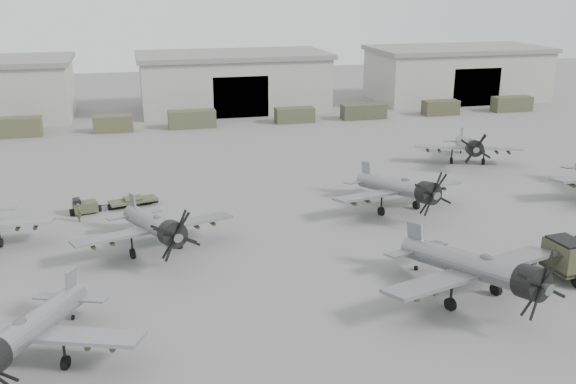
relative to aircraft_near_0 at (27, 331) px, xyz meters
name	(u,v)px	position (x,y,z in m)	size (l,w,h in m)	color
ground	(382,278)	(21.64, 5.57, -2.14)	(220.00, 220.00, 0.00)	slate
hangar_center	(233,81)	(21.64, 67.53, 2.23)	(29.00, 14.80, 8.70)	#9D9E94
hangar_right	(457,73)	(59.64, 67.53, 2.23)	(29.00, 14.80, 8.70)	#9D9E94
support_truck_1	(19,127)	(-8.21, 55.57, -0.89)	(5.52, 2.20, 2.51)	#4A4A30
support_truck_2	(113,124)	(3.50, 55.57, -1.04)	(5.12, 2.20, 2.20)	#47472E
support_truck_3	(192,119)	(13.92, 55.57, -0.95)	(6.41, 2.20, 2.38)	#434A30
support_truck_4	(295,115)	(28.40, 55.57, -1.10)	(5.50, 2.20, 2.09)	#40472E
support_truck_5	(364,111)	(38.75, 55.57, -1.07)	(6.48, 2.20, 2.15)	#3B3F29
support_truck_6	(441,108)	(50.95, 55.57, -1.06)	(5.36, 2.20, 2.16)	#403F2A
support_truck_7	(512,104)	(62.91, 55.57, -1.02)	(6.10, 2.20, 2.25)	#41442C
aircraft_near_0	(27,331)	(0.00, 0.00, 0.00)	(11.68, 10.54, 4.71)	gray
aircraft_near_1	(478,268)	(25.95, 0.84, 0.23)	(13.06, 11.76, 5.21)	gray
aircraft_mid_1	(156,226)	(7.07, 13.36, 0.03)	(11.94, 10.75, 4.77)	gray
aircraft_mid_2	(401,188)	(27.97, 17.30, 0.08)	(12.32, 11.09, 4.89)	gray
aircraft_far_1	(469,146)	(41.32, 29.83, -0.07)	(11.28, 10.18, 4.55)	#92949A
tug_trailer	(104,205)	(3.03, 23.94, -1.60)	(7.32, 3.05, 1.45)	#3D422B
ground_crew	(79,212)	(1.12, 21.64, -1.34)	(0.58, 0.38, 1.60)	#474A30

